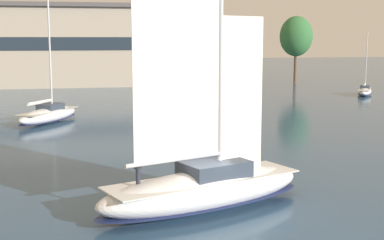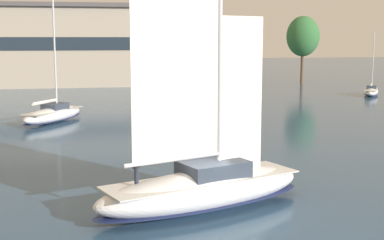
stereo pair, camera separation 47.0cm
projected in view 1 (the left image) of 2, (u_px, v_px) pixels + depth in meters
The scene contains 6 objects.
ground_plane at pixel (204, 209), 26.12m from camera, with size 400.00×400.00×0.00m, color #2D4C6B.
waterfront_building at pixel (73, 45), 97.55m from camera, with size 43.85×18.70×14.23m.
tree_shore_center at pixel (296, 36), 98.38m from camera, with size 6.02×6.02×12.40m.
sailboat_main at pixel (205, 185), 25.95m from camera, with size 11.83×7.07×15.71m.
sailboat_moored_mid_channel at pixel (365, 91), 78.64m from camera, with size 5.22×6.74×9.33m.
sailboat_moored_far_slip at pixel (48, 114), 52.82m from camera, with size 6.78×9.00×12.35m.
Camera 1 is at (-5.66, -24.53, 8.24)m, focal length 50.00 mm.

